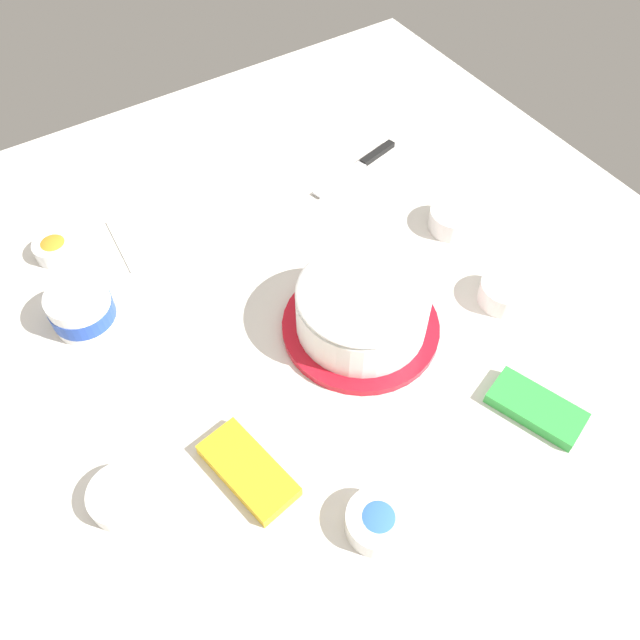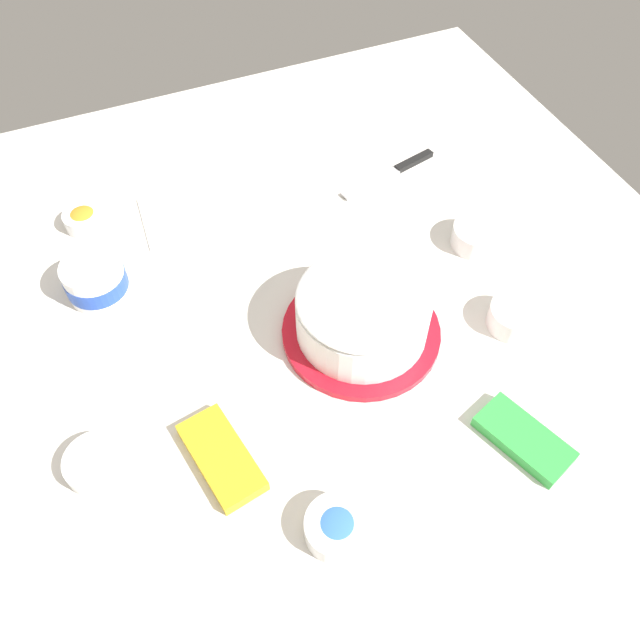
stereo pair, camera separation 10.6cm
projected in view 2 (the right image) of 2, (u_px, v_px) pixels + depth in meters
ground_plane at (298, 332)px, 1.09m from camera, size 1.54×1.54×0.00m
frosted_cake at (362, 315)px, 1.04m from camera, size 0.27×0.27×0.11m
frosting_tub at (95, 279)px, 1.11m from camera, size 0.11×0.11×0.07m
spreading_knife at (397, 170)px, 1.34m from camera, size 0.07×0.23×0.01m
sprinkle_bowl_yellow at (515, 316)px, 1.08m from camera, size 0.09×0.09×0.04m
sprinkle_bowl_green at (97, 463)px, 0.92m from camera, size 0.09×0.09×0.03m
sprinkle_bowl_orange at (84, 218)px, 1.23m from camera, size 0.08×0.08×0.04m
sprinkle_bowl_rainbow at (478, 235)px, 1.20m from camera, size 0.10×0.10×0.04m
sprinkle_bowl_blue at (337, 527)px, 0.86m from camera, size 0.09×0.09×0.04m
candy_box_lower at (524, 439)px, 0.96m from camera, size 0.16×0.11×0.02m
candy_box_upper at (222, 457)px, 0.94m from camera, size 0.17×0.10×0.02m
paper_napkin at (181, 215)px, 1.26m from camera, size 0.16×0.16×0.01m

